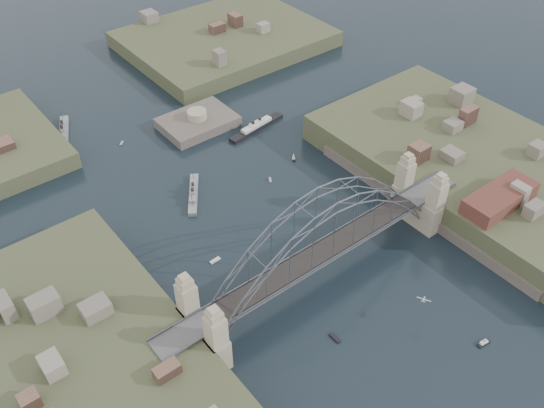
{
  "coord_description": "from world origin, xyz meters",
  "views": [
    {
      "loc": [
        -65.02,
        -64.3,
        101.05
      ],
      "look_at": [
        0.0,
        18.0,
        10.0
      ],
      "focal_mm": 38.95,
      "sensor_mm": 36.0,
      "label": 1
    }
  ],
  "objects": [
    {
      "name": "small_boat_f",
      "position": [
        -4.87,
        46.67,
        1.04
      ],
      "size": [
        1.57,
        1.59,
        2.38
      ],
      "color": "silver",
      "rests_on": "ground"
    },
    {
      "name": "shore_east",
      "position": [
        57.32,
        0.0,
        1.97
      ],
      "size": [
        50.5,
        90.0,
        12.0
      ],
      "color": "#3E4329",
      "rests_on": "ground"
    },
    {
      "name": "small_boat_i",
      "position": [
        35.97,
        18.29,
        0.28
      ],
      "size": [
        2.52,
        1.82,
        1.43
      ],
      "color": "silver",
      "rests_on": "ground"
    },
    {
      "name": "naval_cruiser_near",
      "position": [
        -7.18,
        42.57,
        0.76
      ],
      "size": [
        11.08,
        14.71,
        4.91
      ],
      "color": "gray",
      "rests_on": "ground"
    },
    {
      "name": "small_boat_h",
      "position": [
        -10.95,
        76.1,
        0.15
      ],
      "size": [
        1.87,
        1.83,
        0.45
      ],
      "color": "silver",
      "rests_on": "ground"
    },
    {
      "name": "ocean_liner",
      "position": [
        25.16,
        57.47,
        0.79
      ],
      "size": [
        20.8,
        5.61,
        5.06
      ],
      "color": "black",
      "rests_on": "ground"
    },
    {
      "name": "small_boat_b",
      "position": [
        12.89,
        35.15,
        0.29
      ],
      "size": [
        1.39,
        1.76,
        1.43
      ],
      "color": "silver",
      "rests_on": "ground"
    },
    {
      "name": "headland_ne",
      "position": [
        50.0,
        110.0,
        0.75
      ],
      "size": [
        70.0,
        55.0,
        9.5
      ],
      "primitive_type": "cube",
      "color": "#3E4329",
      "rests_on": "ground"
    },
    {
      "name": "wharf_shed",
      "position": [
        44.0,
        -14.0,
        10.0
      ],
      "size": [
        20.0,
        8.0,
        4.0
      ],
      "primitive_type": "cube",
      "color": "#592D26",
      "rests_on": "shore_east"
    },
    {
      "name": "bridge",
      "position": [
        0.0,
        0.0,
        12.32
      ],
      "size": [
        84.0,
        13.8,
        24.6
      ],
      "color": "#535355",
      "rests_on": "ground"
    },
    {
      "name": "small_boat_d",
      "position": [
        24.1,
        38.57,
        0.88
      ],
      "size": [
        1.8,
        2.37,
        2.38
      ],
      "color": "silver",
      "rests_on": "ground"
    },
    {
      "name": "small_boat_a",
      "position": [
        -16.05,
        19.31,
        0.15
      ],
      "size": [
        2.73,
        1.06,
        0.45
      ],
      "color": "silver",
      "rests_on": "ground"
    },
    {
      "name": "finger_pier",
      "position": [
        39.0,
        -28.0,
        0.7
      ],
      "size": [
        4.0,
        22.0,
        1.4
      ],
      "primitive_type": "cube",
      "color": "#535355",
      "rests_on": "ground"
    },
    {
      "name": "small_boat_e",
      "position": [
        -33.85,
        49.96,
        0.15
      ],
      "size": [
        3.1,
        1.21,
        0.45
      ],
      "color": "silver",
      "rests_on": "ground"
    },
    {
      "name": "aeroplane",
      "position": [
        8.51,
        -21.82,
        6.3
      ],
      "size": [
        1.74,
        2.74,
        0.43
      ],
      "color": "#BABDC1"
    },
    {
      "name": "fort_island",
      "position": [
        12.0,
        70.0,
        -0.34
      ],
      "size": [
        22.0,
        16.0,
        9.4
      ],
      "color": "#50463F",
      "rests_on": "ground"
    },
    {
      "name": "ground",
      "position": [
        0.0,
        0.0,
        0.0
      ],
      "size": [
        500.0,
        500.0,
        0.0
      ],
      "primitive_type": "plane",
      "color": "black",
      "rests_on": "ground"
    },
    {
      "name": "naval_cruiser_far",
      "position": [
        -22.4,
        91.04,
        0.93
      ],
      "size": [
        9.57,
        17.17,
        5.99
      ],
      "color": "gray",
      "rests_on": "ground"
    },
    {
      "name": "small_boat_g",
      "position": [
        14.02,
        -34.31,
        0.28
      ],
      "size": [
        3.09,
        1.38,
        1.43
      ],
      "color": "silver",
      "rests_on": "ground"
    },
    {
      "name": "small_boat_c",
      "position": [
        -8.97,
        -14.4,
        0.15
      ],
      "size": [
        0.93,
        2.79,
        0.45
      ],
      "color": "silver",
      "rests_on": "ground"
    }
  ]
}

